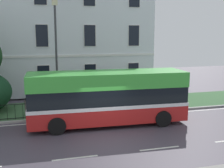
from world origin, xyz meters
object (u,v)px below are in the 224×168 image
Objects in this scene: street_lamp_post at (56,50)px; single_decker_bus at (108,97)px; georgian_townhouse at (60,20)px; litter_bin at (29,106)px.

single_decker_bus is at bearing -49.42° from street_lamp_post.
single_decker_bus is 4.91m from street_lamp_post.
georgian_townhouse is 1.71× the size of single_decker_bus.
georgian_townhouse reaches higher than litter_bin.
litter_bin is (-1.92, -0.28, -3.61)m from street_lamp_post.
georgian_townhouse reaches higher than single_decker_bus.
litter_bin is at bearing 150.44° from single_decker_bus.
street_lamp_post is at bearing 8.32° from litter_bin.
single_decker_bus is 5.51m from litter_bin.
street_lamp_post reaches higher than litter_bin.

